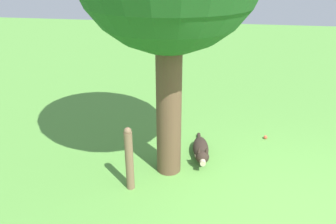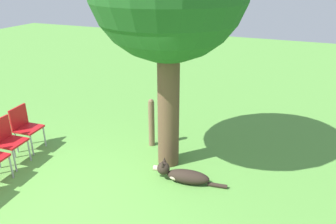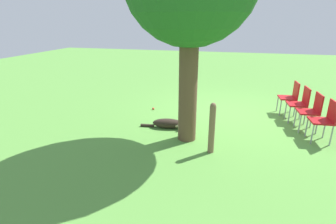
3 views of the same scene
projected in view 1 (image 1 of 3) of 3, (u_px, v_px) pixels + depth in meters
ground_plane at (276, 214)px, 4.38m from camera, size 30.00×30.00×0.00m
dog at (201, 150)px, 5.60m from camera, size 1.26×0.36×0.39m
fence_post at (129, 159)px, 4.67m from camera, size 0.12×0.12×1.01m
tennis_ball at (265, 137)px, 6.22m from camera, size 0.07×0.07×0.07m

